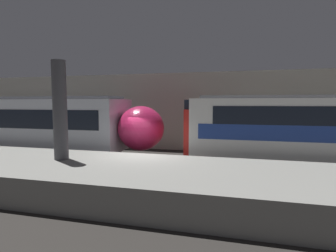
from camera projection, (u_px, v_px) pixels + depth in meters
ground_plane at (143, 176)px, 11.53m from camera, size 120.00×120.00×0.00m
platform at (121, 179)px, 9.30m from camera, size 40.00×4.53×1.00m
station_rear_barrier at (176, 112)px, 17.68m from camera, size 50.00×0.15×5.19m
support_pillar_near at (60, 110)px, 10.10m from camera, size 0.54×0.54×3.82m
train_modern at (21, 126)px, 15.72m from camera, size 17.00×2.85×3.56m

